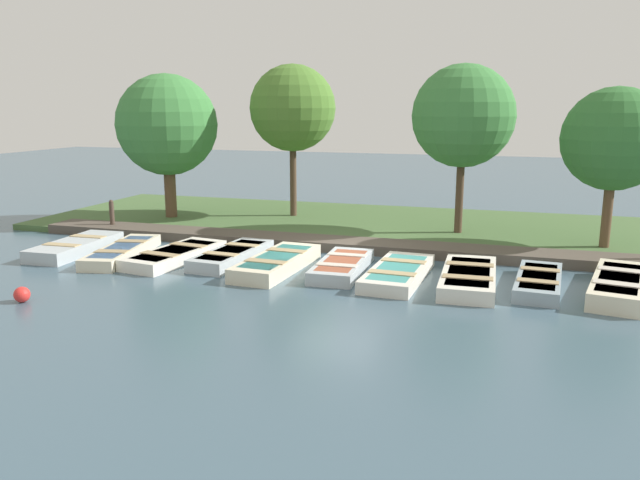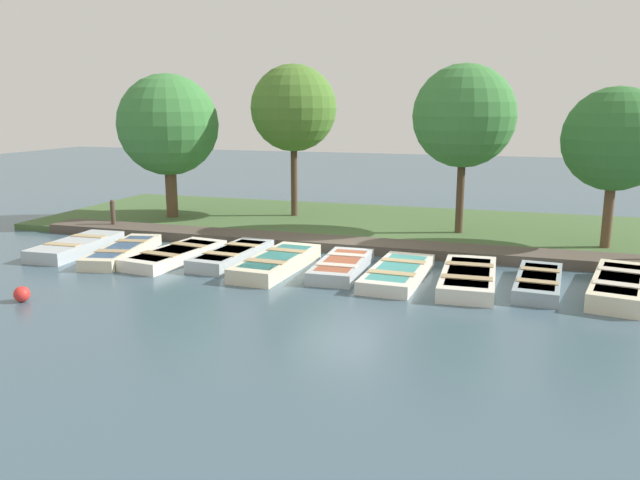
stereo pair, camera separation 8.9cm
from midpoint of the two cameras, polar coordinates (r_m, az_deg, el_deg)
name	(u,v)px [view 1 (the left image)]	position (r m, az deg, el deg)	size (l,w,h in m)	color
ground_plane	(336,261)	(17.36, 1.32, -1.97)	(80.00, 80.00, 0.00)	#425B6B
shore_bank	(374,226)	(22.07, 4.88, 1.32)	(8.00, 24.00, 0.20)	#476638
dock_walkway	(350,245)	(18.75, 2.59, -0.46)	(1.24, 20.83, 0.29)	#51473D
rowboat_0	(76,246)	(19.70, -21.56, -0.55)	(3.23, 1.29, 0.39)	#B2BCC1
rowboat_1	(122,251)	(18.67, -17.76, -1.01)	(3.64, 1.62, 0.35)	beige
rowboat_2	(175,255)	(17.86, -13.26, -1.33)	(3.43, 1.71, 0.34)	silver
rowboat_3	(232,255)	(17.49, -8.18, -1.38)	(3.24, 1.29, 0.37)	#B2BCC1
rowboat_4	(277,263)	(16.47, -4.13, -2.07)	(3.50, 1.39, 0.40)	beige
rowboat_5	(342,266)	(16.21, 1.87, -2.37)	(3.03, 1.20, 0.35)	#B2BCC1
rowboat_6	(398,273)	(15.67, 6.99, -2.99)	(3.37, 1.40, 0.34)	silver
rowboat_7	(469,278)	(15.47, 13.27, -3.36)	(3.40, 1.33, 0.38)	silver
rowboat_8	(539,282)	(15.65, 19.21, -3.61)	(3.06, 1.21, 0.34)	#8C9EA8
rowboat_9	(618,285)	(15.85, 25.47, -3.74)	(3.65, 1.73, 0.44)	beige
mooring_post_near	(112,216)	(22.31, -18.59, 2.07)	(0.16, 0.16, 1.14)	#47382D
buoy	(22,295)	(15.27, -25.75, -4.51)	(0.35, 0.35, 0.35)	red
park_tree_far_left	(167,125)	(23.55, -13.92, 10.14)	(3.64, 3.64, 5.39)	brown
park_tree_left	(293,108)	(23.16, -2.64, 11.92)	(3.14, 3.14, 5.73)	#4C3828
park_tree_center	(463,116)	(20.42, 12.84, 10.97)	(3.23, 3.23, 5.55)	#4C3828
park_tree_right	(614,139)	(19.62, 25.20, 8.32)	(2.92, 2.92, 4.79)	brown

